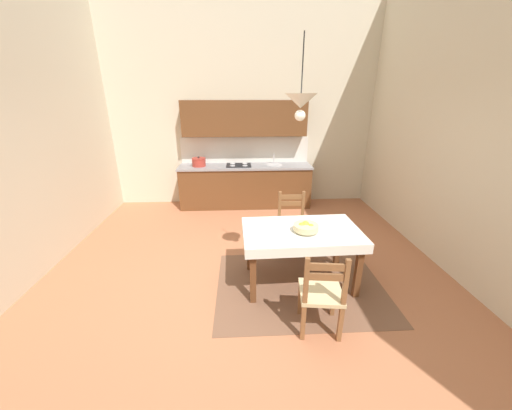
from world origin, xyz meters
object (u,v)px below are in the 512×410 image
object	(u,v)px
dining_table	(301,239)
dining_chair_kitchen_side	(292,225)
kitchen_cabinetry	(245,167)
dining_chair_camera_side	(321,294)
pendant_lamp	(301,102)
fruit_bowl	(306,227)

from	to	relation	value
dining_table	dining_chair_kitchen_side	distance (m)	0.83
kitchen_cabinetry	dining_chair_camera_side	xyz separation A→B (m)	(0.69, -3.72, -0.41)
pendant_lamp	fruit_bowl	bearing A→B (deg)	24.18
dining_table	pendant_lamp	distance (m)	1.61
kitchen_cabinetry	fruit_bowl	size ratio (longest dim) A/B	9.31
kitchen_cabinetry	dining_chair_camera_side	bearing A→B (deg)	-79.49
dining_chair_camera_side	pendant_lamp	bearing A→B (deg)	103.53
fruit_bowl	dining_table	bearing A→B (deg)	120.15
dining_chair_camera_side	fruit_bowl	size ratio (longest dim) A/B	3.10
dining_chair_kitchen_side	pendant_lamp	bearing A→B (deg)	-99.00
dining_chair_camera_side	pendant_lamp	world-z (taller)	pendant_lamp
kitchen_cabinetry	dining_table	bearing A→B (deg)	-77.52
dining_chair_camera_side	pendant_lamp	distance (m)	1.92
dining_table	pendant_lamp	xyz separation A→B (m)	(-0.12, -0.13, 1.60)
kitchen_cabinetry	dining_table	world-z (taller)	kitchen_cabinetry
kitchen_cabinetry	fruit_bowl	xyz separation A→B (m)	(0.68, -2.96, -0.04)
pendant_lamp	dining_chair_camera_side	bearing A→B (deg)	-76.47
dining_chair_camera_side	fruit_bowl	xyz separation A→B (m)	(-0.01, 0.77, 0.37)
kitchen_cabinetry	pendant_lamp	world-z (taller)	pendant_lamp
dining_chair_camera_side	fruit_bowl	distance (m)	0.85
dining_table	dining_chair_camera_side	size ratio (longest dim) A/B	1.56
dining_table	dining_chair_kitchen_side	xyz separation A→B (m)	(0.03, 0.81, -0.18)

